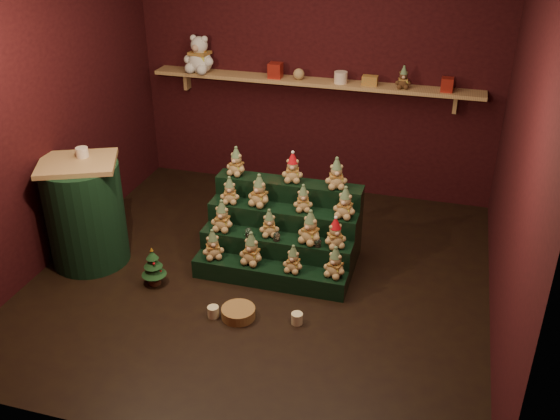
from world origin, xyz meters
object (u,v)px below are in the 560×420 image
(snow_globe_b, at_px, (277,236))
(white_bear, at_px, (199,49))
(brown_bear, at_px, (403,78))
(side_table, at_px, (85,213))
(mug_right, at_px, (297,318))
(mini_christmas_tree, at_px, (153,266))
(riser_tier_front, at_px, (269,275))
(snow_globe_a, at_px, (248,232))
(wicker_basket, at_px, (238,313))
(snow_globe_c, at_px, (318,242))
(mug_left, at_px, (213,312))

(snow_globe_b, height_order, white_bear, white_bear)
(brown_bear, bearing_deg, side_table, -150.97)
(mug_right, bearing_deg, mini_christmas_tree, 171.79)
(riser_tier_front, relative_size, mug_right, 14.66)
(snow_globe_a, bearing_deg, brown_bear, 57.96)
(riser_tier_front, xyz_separation_m, snow_globe_a, (-0.24, 0.16, 0.31))
(riser_tier_front, relative_size, side_table, 1.37)
(wicker_basket, bearing_deg, mug_right, 6.54)
(riser_tier_front, bearing_deg, white_bear, 125.55)
(snow_globe_c, height_order, wicker_basket, snow_globe_c)
(riser_tier_front, xyz_separation_m, white_bear, (-1.37, 1.92, 1.48))
(snow_globe_a, distance_m, mini_christmas_tree, 0.90)
(side_table, bearing_deg, brown_bear, 13.23)
(snow_globe_c, bearing_deg, snow_globe_b, 180.00)
(riser_tier_front, xyz_separation_m, mug_right, (0.39, -0.49, -0.04))
(riser_tier_front, distance_m, white_bear, 2.79)
(snow_globe_c, bearing_deg, riser_tier_front, -158.26)
(riser_tier_front, distance_m, mug_right, 0.62)
(mug_left, xyz_separation_m, white_bear, (-1.07, 2.51, 1.53))
(side_table, distance_m, mug_left, 1.59)
(side_table, bearing_deg, snow_globe_c, -17.90)
(white_bear, bearing_deg, mug_right, -45.73)
(mug_left, height_order, brown_bear, brown_bear)
(snow_globe_a, height_order, white_bear, white_bear)
(brown_bear, bearing_deg, mini_christmas_tree, -138.43)
(snow_globe_b, distance_m, side_table, 1.79)
(side_table, relative_size, wicker_basket, 3.62)
(mug_right, xyz_separation_m, wicker_basket, (-0.49, -0.06, -0.00))
(side_table, relative_size, brown_bear, 4.59)
(side_table, bearing_deg, mini_christmas_tree, -39.55)
(snow_globe_a, xyz_separation_m, mug_left, (-0.06, -0.75, -0.36))
(mini_christmas_tree, bearing_deg, brown_bear, 50.10)
(mug_right, bearing_deg, side_table, 169.26)
(snow_globe_a, height_order, mug_left, snow_globe_a)
(snow_globe_c, bearing_deg, wicker_basket, -125.64)
(mug_left, relative_size, brown_bear, 0.43)
(snow_globe_b, relative_size, wicker_basket, 0.29)
(mug_left, bearing_deg, snow_globe_b, 66.35)
(wicker_basket, bearing_deg, riser_tier_front, 79.36)
(mug_left, height_order, white_bear, white_bear)
(snow_globe_a, height_order, brown_bear, brown_bear)
(snow_globe_c, bearing_deg, mug_left, -133.19)
(riser_tier_front, bearing_deg, side_table, -177.31)
(snow_globe_a, bearing_deg, riser_tier_front, -33.64)
(snow_globe_a, distance_m, snow_globe_c, 0.64)
(brown_bear, bearing_deg, riser_tier_front, -122.69)
(riser_tier_front, bearing_deg, mug_right, -51.55)
(riser_tier_front, relative_size, mug_left, 14.63)
(mini_christmas_tree, bearing_deg, snow_globe_b, 23.92)
(riser_tier_front, relative_size, white_bear, 2.75)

